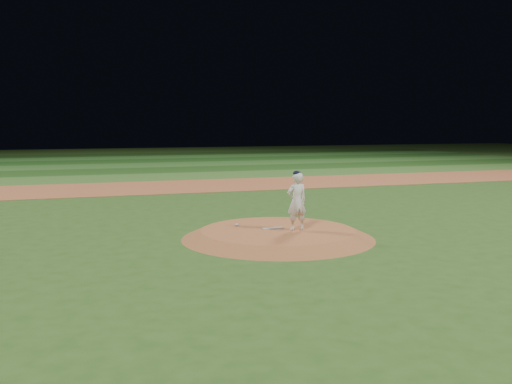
# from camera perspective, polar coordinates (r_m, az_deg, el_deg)

# --- Properties ---
(ground) EXTENTS (120.00, 120.00, 0.00)m
(ground) POSITION_cam_1_polar(r_m,az_deg,el_deg) (16.35, 2.20, -4.64)
(ground) COLOR #294E19
(ground) RESTS_ON ground
(infield_dirt_band) EXTENTS (70.00, 6.00, 0.02)m
(infield_dirt_band) POSITION_cam_1_polar(r_m,az_deg,el_deg) (29.72, -7.27, 0.58)
(infield_dirt_band) COLOR #A05631
(infield_dirt_band) RESTS_ON ground
(outfield_stripe_0) EXTENTS (70.00, 5.00, 0.02)m
(outfield_stripe_0) POSITION_cam_1_polar(r_m,az_deg,el_deg) (35.11, -8.99, 1.52)
(outfield_stripe_0) COLOR #366424
(outfield_stripe_0) RESTS_ON ground
(outfield_stripe_1) EXTENTS (70.00, 5.00, 0.02)m
(outfield_stripe_1) POSITION_cam_1_polar(r_m,az_deg,el_deg) (40.03, -10.15, 2.16)
(outfield_stripe_1) COLOR #1D4516
(outfield_stripe_1) RESTS_ON ground
(outfield_stripe_2) EXTENTS (70.00, 5.00, 0.02)m
(outfield_stripe_2) POSITION_cam_1_polar(r_m,az_deg,el_deg) (44.97, -11.06, 2.65)
(outfield_stripe_2) COLOR #306424
(outfield_stripe_2) RESTS_ON ground
(outfield_stripe_3) EXTENTS (70.00, 5.00, 0.02)m
(outfield_stripe_3) POSITION_cam_1_polar(r_m,az_deg,el_deg) (49.93, -11.79, 3.05)
(outfield_stripe_3) COLOR #1D4C18
(outfield_stripe_3) RESTS_ON ground
(outfield_stripe_4) EXTENTS (70.00, 5.00, 0.02)m
(outfield_stripe_4) POSITION_cam_1_polar(r_m,az_deg,el_deg) (54.89, -12.39, 3.38)
(outfield_stripe_4) COLOR #306C27
(outfield_stripe_4) RESTS_ON ground
(outfield_stripe_5) EXTENTS (70.00, 5.00, 0.02)m
(outfield_stripe_5) POSITION_cam_1_polar(r_m,az_deg,el_deg) (59.86, -12.89, 3.65)
(outfield_stripe_5) COLOR #1A3F14
(outfield_stripe_5) RESTS_ON ground
(pitchers_mound) EXTENTS (5.50, 5.50, 0.25)m
(pitchers_mound) POSITION_cam_1_polar(r_m,az_deg,el_deg) (16.33, 2.21, -4.21)
(pitchers_mound) COLOR #9D5930
(pitchers_mound) RESTS_ON ground
(pitching_rubber) EXTENTS (0.64, 0.19, 0.03)m
(pitching_rubber) POSITION_cam_1_polar(r_m,az_deg,el_deg) (16.43, 1.72, -3.63)
(pitching_rubber) COLOR beige
(pitching_rubber) RESTS_ON pitchers_mound
(rosin_bag) EXTENTS (0.13, 0.13, 0.07)m
(rosin_bag) POSITION_cam_1_polar(r_m,az_deg,el_deg) (16.88, -1.91, -3.29)
(rosin_bag) COLOR silver
(rosin_bag) RESTS_ON pitchers_mound
(pitcher_on_mound) EXTENTS (0.63, 0.44, 1.70)m
(pitcher_on_mound) POSITION_cam_1_polar(r_m,az_deg,el_deg) (16.10, 4.10, -0.90)
(pitcher_on_mound) COLOR white
(pitcher_on_mound) RESTS_ON pitchers_mound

